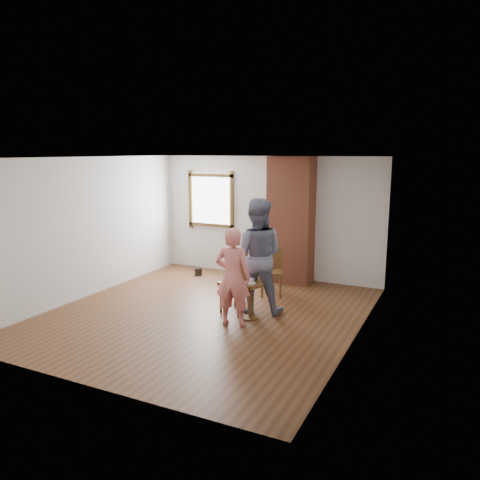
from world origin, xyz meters
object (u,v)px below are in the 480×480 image
object	(u,v)px
dining_chair_right	(271,269)
man	(256,256)
stoneware_crock	(254,267)
person_pink	(233,277)
dining_chair_left	(240,279)
side_table	(250,295)

from	to	relation	value
dining_chair_right	man	distance (m)	1.13
stoneware_crock	person_pink	size ratio (longest dim) A/B	0.31
dining_chair_right	man	xyz separation A→B (m)	(0.13, -1.02, 0.46)
dining_chair_left	stoneware_crock	bearing A→B (deg)	120.54
dining_chair_left	person_pink	distance (m)	0.71
stoneware_crock	side_table	bearing A→B (deg)	-67.37
man	person_pink	world-z (taller)	man
man	person_pink	size ratio (longest dim) A/B	1.25
stoneware_crock	person_pink	bearing A→B (deg)	-72.73
man	person_pink	xyz separation A→B (m)	(-0.08, -0.73, -0.19)
dining_chair_left	side_table	xyz separation A→B (m)	(0.32, -0.29, -0.17)
stoneware_crock	man	xyz separation A→B (m)	(0.90, -1.93, 0.73)
dining_chair_left	man	bearing A→B (deg)	29.53
man	dining_chair_left	bearing A→B (deg)	-1.23
dining_chair_right	person_pink	bearing A→B (deg)	-110.01
dining_chair_right	person_pink	distance (m)	1.77
side_table	man	xyz separation A→B (m)	(-0.05, 0.36, 0.57)
man	person_pink	bearing A→B (deg)	66.43
stoneware_crock	man	size ratio (longest dim) A/B	0.25
stoneware_crock	dining_chair_left	world-z (taller)	dining_chair_left
side_table	person_pink	distance (m)	0.54
dining_chair_left	dining_chair_right	size ratio (longest dim) A/B	1.12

